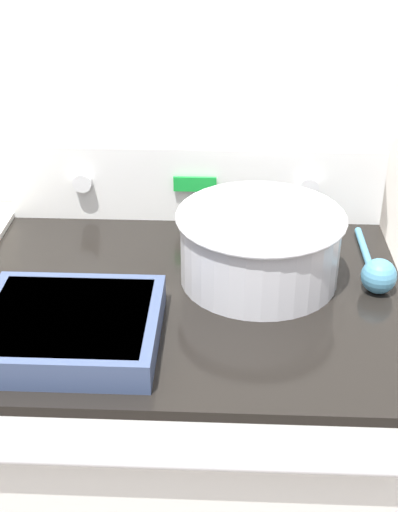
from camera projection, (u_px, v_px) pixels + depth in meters
kitchen_wall at (197, 59)px, 1.45m from camera, size 8.00×0.05×2.50m
stove_range at (189, 473)px, 1.52m from camera, size 0.79×0.69×0.92m
control_panel at (196, 182)px, 1.52m from camera, size 0.79×0.07×0.16m
mixing_bowl at (260, 243)px, 1.29m from camera, size 0.31×0.31×0.13m
casserole_dish at (69, 326)px, 1.14m from camera, size 0.29×0.26×0.05m
ladle at (377, 273)px, 1.29m from camera, size 0.06×0.26×0.06m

